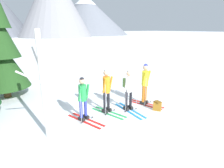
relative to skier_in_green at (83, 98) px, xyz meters
name	(u,v)px	position (x,y,z in m)	size (l,w,h in m)	color
ground_plane	(113,112)	(1.29, 0.04, -0.88)	(400.00, 400.00, 0.00)	white
skier_in_green	(83,98)	(0.00, 0.00, 0.00)	(0.86, 1.66, 1.62)	red
skier_in_orange	(107,89)	(1.04, 0.12, 0.11)	(0.82, 1.61, 1.78)	green
skier_in_white	(129,88)	(1.91, -0.12, 0.07)	(0.61, 1.77, 1.69)	#1E84D1
skier_in_yellow	(145,82)	(2.87, -0.01, 0.14)	(0.87, 1.59, 1.82)	red
birch_tree_tall	(43,86)	(-1.38, -0.41, 0.77)	(0.77, 1.05, 3.23)	silver
backpack_on_snow_front	(157,106)	(2.91, -0.77, -0.69)	(0.38, 0.40, 0.38)	#99661E
mountain_ridge_distant	(13,6)	(5.89, 86.12, 11.21)	(122.40, 53.10, 28.31)	slate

